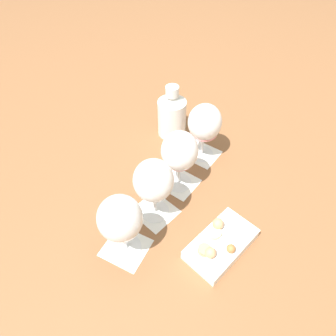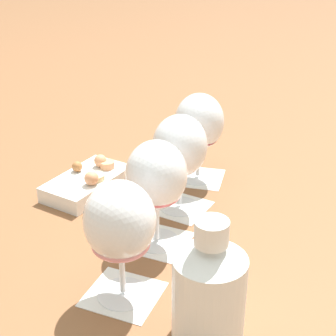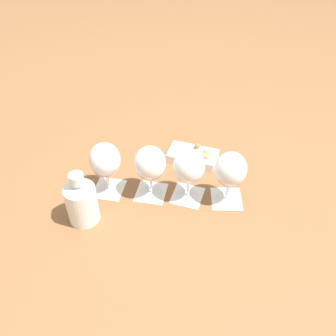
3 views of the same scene
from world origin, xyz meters
name	(u,v)px [view 1 (image 1 of 3)]	position (x,y,z in m)	size (l,w,h in m)	color
ground_plane	(167,195)	(0.00, 0.00, 0.00)	(8.00, 8.00, 0.00)	brown
tasting_card_0	(201,154)	(-0.18, -0.08, 0.00)	(0.13, 0.13, 0.00)	white
tasting_card_1	(178,182)	(-0.05, -0.02, 0.00)	(0.13, 0.13, 0.00)	white
tasting_card_2	(155,211)	(0.06, 0.03, 0.00)	(0.12, 0.12, 0.00)	white
tasting_card_3	(126,248)	(0.17, 0.09, 0.00)	(0.14, 0.14, 0.00)	white
wine_glass_0	(205,124)	(-0.18, -0.08, 0.12)	(0.10, 0.10, 0.18)	white
wine_glass_1	(179,153)	(-0.05, -0.02, 0.12)	(0.10, 0.10, 0.18)	white
wine_glass_2	(154,183)	(0.06, 0.03, 0.12)	(0.10, 0.10, 0.18)	white
wine_glass_3	(120,221)	(0.17, 0.09, 0.12)	(0.10, 0.10, 0.18)	white
ceramic_vase	(172,114)	(-0.16, -0.22, 0.08)	(0.09, 0.09, 0.18)	white
snack_dish	(220,243)	(-0.02, 0.21, 0.02)	(0.19, 0.13, 0.06)	white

